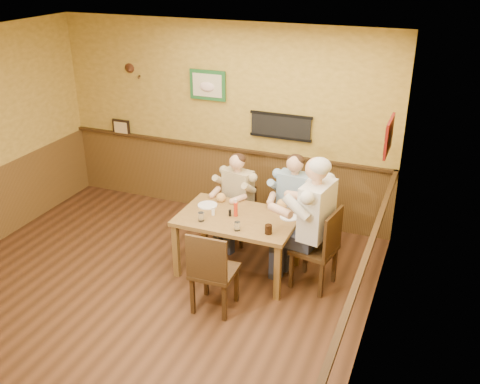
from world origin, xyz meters
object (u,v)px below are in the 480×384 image
(dining_table, at_px, (238,223))
(pepper_shaker, at_px, (230,213))
(diner_tan_shirt, at_px, (238,203))
(chair_back_left, at_px, (238,214))
(chair_near_side, at_px, (214,269))
(hot_sauce_bottle, at_px, (236,208))
(water_glass_left, at_px, (201,217))
(diner_white_elder, at_px, (316,231))
(chair_back_right, at_px, (293,221))
(salt_shaker, at_px, (213,211))
(water_glass_mid, at_px, (237,226))
(diner_blue_polo, at_px, (294,209))
(chair_right_end, at_px, (314,247))
(cola_tumbler, at_px, (268,229))

(dining_table, relative_size, pepper_shaker, 17.51)
(diner_tan_shirt, relative_size, pepper_shaker, 14.24)
(chair_back_left, distance_m, chair_near_side, 1.52)
(chair_back_left, bearing_deg, hot_sauce_bottle, -58.23)
(dining_table, relative_size, water_glass_left, 12.80)
(diner_white_elder, bearing_deg, chair_back_right, -136.02)
(salt_shaker, bearing_deg, water_glass_mid, -31.22)
(diner_tan_shirt, bearing_deg, pepper_shaker, -63.55)
(diner_blue_polo, height_order, water_glass_mid, diner_blue_polo)
(chair_back_left, bearing_deg, chair_right_end, -15.98)
(diner_tan_shirt, xyz_separation_m, hot_sauce_bottle, (0.25, -0.69, 0.28))
(hot_sauce_bottle, distance_m, salt_shaker, 0.28)
(chair_back_left, relative_size, chair_right_end, 0.79)
(water_glass_left, xyz_separation_m, cola_tumbler, (0.83, 0.01, -0.00))
(chair_right_end, xyz_separation_m, salt_shaker, (-1.23, -0.11, 0.29))
(cola_tumbler, height_order, salt_shaker, cola_tumbler)
(water_glass_mid, xyz_separation_m, salt_shaker, (-0.41, 0.25, -0.00))
(chair_near_side, xyz_separation_m, salt_shaker, (-0.34, 0.72, 0.30))
(diner_tan_shirt, bearing_deg, diner_white_elder, -15.98)
(chair_back_left, relative_size, cola_tumbler, 7.42)
(diner_tan_shirt, height_order, hot_sauce_bottle, diner_tan_shirt)
(diner_tan_shirt, xyz_separation_m, water_glass_mid, (0.40, -1.01, 0.23))
(chair_right_end, bearing_deg, chair_near_side, -36.78)
(cola_tumbler, bearing_deg, pepper_shaker, 157.26)
(cola_tumbler, bearing_deg, diner_blue_polo, 89.66)
(chair_back_left, relative_size, diner_tan_shirt, 0.70)
(salt_shaker, bearing_deg, diner_blue_polo, 46.06)
(diner_tan_shirt, height_order, water_glass_mid, diner_tan_shirt)
(diner_tan_shirt, bearing_deg, water_glass_left, -82.64)
(diner_tan_shirt, distance_m, hot_sauce_bottle, 0.78)
(chair_back_left, relative_size, chair_near_side, 0.80)
(chair_back_left, distance_m, diner_tan_shirt, 0.17)
(dining_table, distance_m, diner_blue_polo, 0.88)
(hot_sauce_bottle, bearing_deg, cola_tumbler, -27.75)
(chair_back_right, distance_m, salt_shaker, 1.17)
(chair_right_end, bearing_deg, hot_sauce_bottle, -77.48)
(hot_sauce_bottle, bearing_deg, water_glass_mid, -64.91)
(chair_back_left, xyz_separation_m, chair_near_side, (0.32, -1.48, 0.10))
(chair_back_right, height_order, cola_tumbler, cola_tumbler)
(diner_tan_shirt, xyz_separation_m, salt_shaker, (-0.01, -0.76, 0.23))
(chair_near_side, xyz_separation_m, hot_sauce_bottle, (-0.08, 0.80, 0.35))
(water_glass_left, xyz_separation_m, salt_shaker, (0.06, 0.20, -0.00))
(water_glass_left, height_order, cola_tumbler, water_glass_left)
(chair_back_left, bearing_deg, cola_tumbler, -39.70)
(chair_near_side, distance_m, cola_tumbler, 0.75)
(chair_back_left, xyz_separation_m, chair_back_right, (0.76, 0.04, 0.03))
(dining_table, xyz_separation_m, diner_white_elder, (0.94, 0.04, 0.06))
(dining_table, xyz_separation_m, chair_back_left, (-0.27, 0.69, -0.26))
(diner_blue_polo, distance_m, hot_sauce_bottle, 0.92)
(diner_blue_polo, height_order, water_glass_left, diner_blue_polo)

